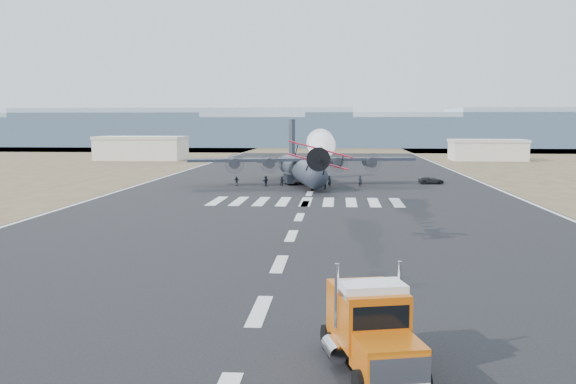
# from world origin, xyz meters

# --- Properties ---
(ground) EXTENTS (500.00, 500.00, 0.00)m
(ground) POSITION_xyz_m (0.00, 0.00, 0.00)
(ground) COLOR black
(ground) RESTS_ON ground
(scrub_far) EXTENTS (500.00, 80.00, 0.00)m
(scrub_far) POSITION_xyz_m (0.00, 230.00, 0.00)
(scrub_far) COLOR brown
(scrub_far) RESTS_ON ground
(runway_markings) EXTENTS (60.00, 260.00, 0.01)m
(runway_markings) POSITION_xyz_m (0.00, 60.00, 0.01)
(runway_markings) COLOR silver
(runway_markings) RESTS_ON ground
(ridge_seg_b) EXTENTS (150.00, 50.00, 15.00)m
(ridge_seg_b) POSITION_xyz_m (-130.00, 260.00, 7.50)
(ridge_seg_b) COLOR #899DAE
(ridge_seg_b) RESTS_ON ground
(ridge_seg_c) EXTENTS (150.00, 50.00, 17.00)m
(ridge_seg_c) POSITION_xyz_m (-65.00, 260.00, 8.50)
(ridge_seg_c) COLOR #899DAE
(ridge_seg_c) RESTS_ON ground
(ridge_seg_d) EXTENTS (150.00, 50.00, 13.00)m
(ridge_seg_d) POSITION_xyz_m (0.00, 260.00, 6.50)
(ridge_seg_d) COLOR #899DAE
(ridge_seg_d) RESTS_ON ground
(ridge_seg_e) EXTENTS (150.00, 50.00, 15.00)m
(ridge_seg_e) POSITION_xyz_m (65.00, 260.00, 7.50)
(ridge_seg_e) COLOR #899DAE
(ridge_seg_e) RESTS_ON ground
(hangar_left) EXTENTS (24.50, 14.50, 6.70)m
(hangar_left) POSITION_xyz_m (-52.00, 145.00, 3.41)
(hangar_left) COLOR beige
(hangar_left) RESTS_ON ground
(hangar_right) EXTENTS (20.50, 12.50, 5.90)m
(hangar_right) POSITION_xyz_m (46.00, 150.00, 3.01)
(hangar_right) COLOR beige
(hangar_right) RESTS_ON ground
(semi_truck) EXTENTS (4.48, 8.70, 3.82)m
(semi_truck) POSITION_xyz_m (5.75, -8.27, 1.88)
(semi_truck) COLOR black
(semi_truck) RESTS_ON ground
(aerobatic_biplane) EXTENTS (5.36, 4.91, 2.75)m
(aerobatic_biplane) POSITION_xyz_m (2.63, 19.22, 7.58)
(aerobatic_biplane) COLOR #A30A25
(smoke_trail) EXTENTS (3.46, 25.47, 3.46)m
(smoke_trail) POSITION_xyz_m (2.33, 40.25, 7.76)
(smoke_trail) COLOR white
(transport_aircraft) EXTENTS (38.42, 31.44, 11.15)m
(transport_aircraft) POSITION_xyz_m (-2.25, 75.23, 2.87)
(transport_aircraft) COLOR #1F252F
(transport_aircraft) RESTS_ON ground
(support_vehicle) EXTENTS (4.55, 2.50, 1.21)m
(support_vehicle) POSITION_xyz_m (20.25, 77.12, 0.60)
(support_vehicle) COLOR black
(support_vehicle) RESTS_ON ground
(crew_a) EXTENTS (0.84, 0.79, 1.83)m
(crew_a) POSITION_xyz_m (7.83, 70.89, 0.91)
(crew_a) COLOR black
(crew_a) RESTS_ON ground
(crew_b) EXTENTS (0.77, 0.98, 1.78)m
(crew_b) POSITION_xyz_m (2.04, 66.06, 0.89)
(crew_b) COLOR black
(crew_b) RESTS_ON ground
(crew_c) EXTENTS (0.92, 1.27, 1.79)m
(crew_c) POSITION_xyz_m (1.37, 70.11, 0.89)
(crew_c) COLOR black
(crew_c) RESTS_ON ground
(crew_d) EXTENTS (0.99, 0.59, 1.61)m
(crew_d) POSITION_xyz_m (-12.72, 70.95, 0.80)
(crew_d) COLOR black
(crew_d) RESTS_ON ground
(crew_e) EXTENTS (1.04, 0.97, 1.82)m
(crew_e) POSITION_xyz_m (0.86, 70.92, 0.91)
(crew_e) COLOR black
(crew_e) RESTS_ON ground
(crew_f) EXTENTS (1.18, 1.68, 1.75)m
(crew_f) POSITION_xyz_m (-7.76, 70.64, 0.87)
(crew_f) COLOR black
(crew_f) RESTS_ON ground
(crew_g) EXTENTS (0.89, 0.87, 1.89)m
(crew_g) POSITION_xyz_m (2.81, 70.31, 0.94)
(crew_g) COLOR black
(crew_g) RESTS_ON ground
(crew_h) EXTENTS (0.93, 0.74, 1.67)m
(crew_h) POSITION_xyz_m (-5.05, 71.11, 0.84)
(crew_h) COLOR black
(crew_h) RESTS_ON ground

